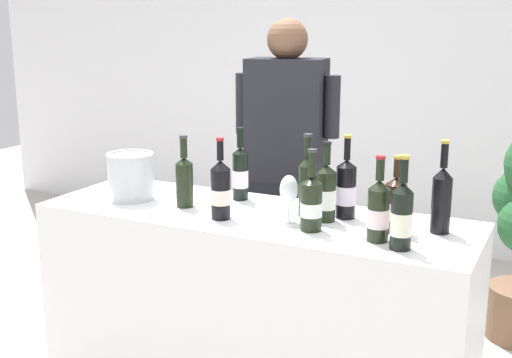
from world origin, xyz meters
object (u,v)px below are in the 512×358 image
wine_bottle_10 (221,190)px  person_server (286,191)px  wine_bottle_0 (184,180)px  wine_bottle_4 (307,184)px  wine_glass (289,191)px  wine_bottle_6 (402,216)px  wine_bottle_8 (442,198)px  ice_bucket (131,176)px  wine_bottle_5 (240,173)px  wine_bottle_9 (346,189)px  wine_bottle_2 (326,193)px  wine_bottle_3 (311,203)px  wine_bottle_7 (395,205)px  wine_bottle_1 (378,211)px

wine_bottle_10 → person_server: 0.83m
wine_bottle_0 → person_server: bearing=76.9°
wine_bottle_4 → wine_glass: size_ratio=1.79×
wine_bottle_6 → person_server: 1.19m
wine_bottle_8 → ice_bucket: wine_bottle_8 is taller
wine_bottle_5 → wine_bottle_0: bearing=-126.9°
wine_bottle_9 → person_server: person_server is taller
wine_bottle_6 → wine_glass: size_ratio=1.75×
wine_bottle_0 → wine_bottle_2: 0.63m
wine_bottle_5 → ice_bucket: wine_bottle_5 is taller
wine_bottle_3 → wine_bottle_5: wine_bottle_5 is taller
ice_bucket → wine_bottle_5: bearing=26.0°
wine_glass → person_server: (-0.33, 0.72, -0.20)m
wine_bottle_5 → wine_bottle_9: 0.53m
wine_bottle_7 → wine_bottle_10: (-0.68, -0.15, 0.02)m
wine_bottle_1 → wine_bottle_7: 0.14m
wine_bottle_5 → wine_bottle_6: (0.82, -0.35, -0.00)m
wine_bottle_5 → wine_bottle_7: size_ratio=1.11×
wine_bottle_1 → person_server: (-0.72, 0.79, -0.19)m
wine_bottle_1 → wine_bottle_8: wine_bottle_8 is taller
wine_bottle_4 → person_server: person_server is taller
wine_bottle_0 → ice_bucket: (-0.29, -0.00, -0.01)m
wine_bottle_0 → wine_bottle_3: bearing=-6.5°
wine_bottle_7 → wine_bottle_10: bearing=-167.9°
wine_bottle_10 → ice_bucket: 0.52m
wine_bottle_9 → wine_bottle_8: bearing=-4.0°
wine_bottle_1 → ice_bucket: size_ratio=1.49×
wine_bottle_2 → person_server: bearing=125.5°
wine_bottle_4 → ice_bucket: 0.82m
wine_bottle_9 → ice_bucket: size_ratio=1.61×
wine_bottle_0 → wine_bottle_5: (0.16, 0.22, 0.00)m
wine_bottle_3 → wine_bottle_6: (0.36, -0.06, 0.01)m
wine_glass → wine_bottle_10: bearing=-163.5°
wine_bottle_2 → wine_bottle_4: (-0.09, 0.03, 0.02)m
wine_bottle_1 → wine_bottle_6: (0.10, -0.05, 0.01)m
wine_bottle_4 → wine_bottle_8: (0.54, 0.02, -0.00)m
ice_bucket → wine_bottle_3: bearing=-4.3°
wine_bottle_1 → person_server: 1.09m
wine_bottle_2 → wine_bottle_9: bearing=52.6°
wine_bottle_7 → wine_bottle_3: bearing=-156.4°
wine_bottle_9 → wine_bottle_2: bearing=-127.4°
wine_bottle_7 → person_server: person_server is taller
wine_bottle_5 → wine_bottle_10: wine_bottle_10 is taller
wine_bottle_4 → wine_bottle_7: size_ratio=1.16×
wine_bottle_0 → wine_bottle_10: size_ratio=0.94×
wine_bottle_6 → wine_bottle_8: 0.27m
wine_bottle_0 → wine_glass: 0.50m
wine_bottle_6 → wine_glass: (-0.49, 0.12, 0.01)m
wine_bottle_0 → wine_bottle_9: (0.68, 0.15, 0.00)m
wine_bottle_2 → wine_bottle_5: (-0.46, 0.14, 0.01)m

